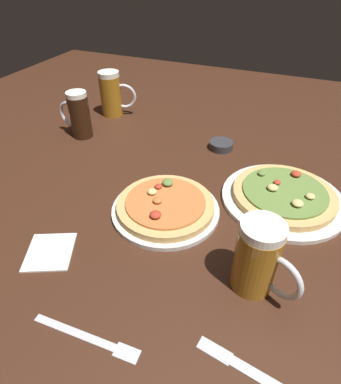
# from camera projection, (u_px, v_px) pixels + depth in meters

# --- Properties ---
(ground_plane) EXTENTS (2.40, 2.40, 0.03)m
(ground_plane) POSITION_uv_depth(u_px,v_px,m) (171.00, 202.00, 0.89)
(ground_plane) COLOR #3D2114
(pizza_plate_near) EXTENTS (0.28, 0.28, 0.05)m
(pizza_plate_near) POSITION_uv_depth(u_px,v_px,m) (165.00, 207.00, 0.83)
(pizza_plate_near) COLOR silver
(pizza_plate_near) RESTS_ON ground_plane
(pizza_plate_far) EXTENTS (0.33, 0.33, 0.05)m
(pizza_plate_far) POSITION_uv_depth(u_px,v_px,m) (284.00, 196.00, 0.86)
(pizza_plate_far) COLOR silver
(pizza_plate_far) RESTS_ON ground_plane
(beer_mug_dark) EXTENTS (0.14, 0.08, 0.17)m
(beer_mug_dark) POSITION_uv_depth(u_px,v_px,m) (112.00, 94.00, 1.27)
(beer_mug_dark) COLOR #9E6619
(beer_mug_dark) RESTS_ON ground_plane
(beer_mug_amber) EXTENTS (0.13, 0.07, 0.16)m
(beer_mug_amber) POSITION_uv_depth(u_px,v_px,m) (79.00, 115.00, 1.12)
(beer_mug_amber) COLOR black
(beer_mug_amber) RESTS_ON ground_plane
(beer_mug_pale) EXTENTS (0.14, 0.09, 0.16)m
(beer_mug_pale) POSITION_uv_depth(u_px,v_px,m) (259.00, 258.00, 0.61)
(beer_mug_pale) COLOR #9E6619
(beer_mug_pale) RESTS_ON ground_plane
(ramekin_sauce) EXTENTS (0.08, 0.08, 0.03)m
(ramekin_sauce) POSITION_uv_depth(u_px,v_px,m) (221.00, 145.00, 1.09)
(ramekin_sauce) COLOR #333338
(ramekin_sauce) RESTS_ON ground_plane
(napkin_folded) EXTENTS (0.14, 0.14, 0.01)m
(napkin_folded) POSITION_uv_depth(u_px,v_px,m) (50.00, 251.00, 0.72)
(napkin_folded) COLOR white
(napkin_folded) RESTS_ON ground_plane
(fork_left) EXTENTS (0.21, 0.03, 0.01)m
(fork_left) POSITION_uv_depth(u_px,v_px,m) (88.00, 337.00, 0.57)
(fork_left) COLOR silver
(fork_left) RESTS_ON ground_plane
(knife_right) EXTENTS (0.23, 0.06, 0.01)m
(knife_right) POSITION_uv_depth(u_px,v_px,m) (263.00, 378.00, 0.51)
(knife_right) COLOR silver
(knife_right) RESTS_ON ground_plane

